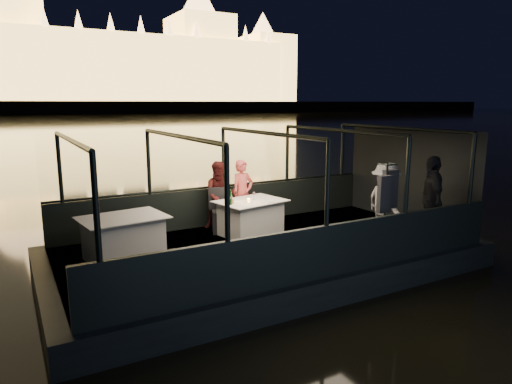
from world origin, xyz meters
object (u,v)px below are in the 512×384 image
chair_port_right (245,209)px  passenger_dark (431,203)px  dining_table_aft (124,239)px  person_man_maroon (220,197)px  wine_bottle (230,198)px  passenger_stripe (385,201)px  chair_port_left (223,213)px  dining_table_central (251,217)px  coat_stand (385,208)px  person_woman_coral (243,195)px

chair_port_right → passenger_dark: size_ratio=0.53×
dining_table_aft → chair_port_right: chair_port_right is taller
passenger_dark → person_man_maroon: bearing=-97.8°
wine_bottle → passenger_dark: bearing=-31.5°
person_man_maroon → passenger_dark: (3.37, -3.10, 0.10)m
person_man_maroon → passenger_dark: size_ratio=0.86×
person_man_maroon → passenger_stripe: bearing=-24.1°
chair_port_left → chair_port_right: size_ratio=1.00×
dining_table_aft → passenger_dark: 6.21m
person_man_maroon → dining_table_central: bearing=-44.7°
wine_bottle → chair_port_left: bearing=81.5°
chair_port_left → chair_port_right: chair_port_left is taller
chair_port_right → passenger_dark: 4.07m
chair_port_left → passenger_dark: size_ratio=0.54×
dining_table_aft → passenger_stripe: (5.15, -1.45, 0.47)m
coat_stand → passenger_stripe: (0.68, 0.69, -0.05)m
person_man_maroon → chair_port_right: bearing=-3.2°
dining_table_aft → wine_bottle: bearing=3.2°
chair_port_right → person_man_maroon: 0.64m
passenger_stripe → passenger_dark: size_ratio=0.90×
dining_table_central → chair_port_right: 0.58m
person_man_maroon → passenger_dark: passenger_dark is taller
passenger_dark → wine_bottle: (-3.56, 2.18, 0.06)m
person_man_maroon → wine_bottle: 0.96m
coat_stand → passenger_stripe: bearing=45.4°
chair_port_right → dining_table_aft: bearing=177.3°
chair_port_right → person_woman_coral: (0.02, 0.17, 0.30)m
dining_table_central → chair_port_right: chair_port_right is taller
dining_table_central → wine_bottle: bearing=-164.5°
chair_port_right → wine_bottle: bearing=-153.5°
chair_port_right → wine_bottle: 1.11m
dining_table_central → chair_port_left: (-0.48, 0.45, 0.06)m
chair_port_left → coat_stand: (2.09, -2.87, 0.45)m
dining_table_central → dining_table_aft: 2.86m
person_woman_coral → passenger_dark: bearing=-55.8°
dining_table_aft → person_woman_coral: 3.20m
person_woman_coral → passenger_dark: 4.16m
coat_stand → wine_bottle: 3.15m
chair_port_left → passenger_dark: passenger_dark is taller
chair_port_left → chair_port_right: bearing=29.8°
dining_table_central → dining_table_aft: (-2.85, -0.28, 0.00)m
dining_table_central → coat_stand: size_ratio=0.80×
chair_port_left → coat_stand: 3.58m
dining_table_central → chair_port_right: bearing=75.1°
dining_table_aft → chair_port_left: size_ratio=1.55×
person_man_maroon → wine_bottle: size_ratio=4.75×
dining_table_aft → person_man_maroon: 2.71m
passenger_stripe → passenger_dark: passenger_dark is taller
chair_port_right → passenger_stripe: bearing=-65.1°
dining_table_central → person_woman_coral: (0.17, 0.72, 0.36)m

